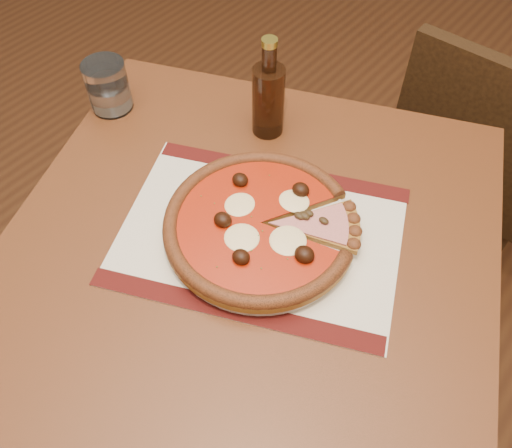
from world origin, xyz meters
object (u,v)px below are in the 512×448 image
at_px(chair_far, 473,157).
at_px(pizza, 260,224).
at_px(table, 249,275).
at_px(plate, 260,231).
at_px(bottle, 268,98).
at_px(water_glass, 108,86).

relative_size(chair_far, pizza, 2.58).
xyz_separation_m(table, plate, (0.01, 0.02, 0.11)).
bearing_deg(table, pizza, 78.02).
xyz_separation_m(chair_far, bottle, (-0.29, -0.50, 0.36)).
relative_size(pizza, bottle, 1.57).
bearing_deg(bottle, water_glass, -153.23).
xyz_separation_m(table, bottle, (-0.14, 0.23, 0.18)).
bearing_deg(bottle, pizza, -54.47).
height_order(plate, water_glass, water_glass).
bearing_deg(pizza, plate, 33.47).
xyz_separation_m(table, pizza, (0.01, 0.02, 0.13)).
height_order(pizza, water_glass, water_glass).
distance_m(table, chair_far, 0.77).
distance_m(table, bottle, 0.33).
bearing_deg(table, bottle, 121.68).
relative_size(table, pizza, 3.32).
xyz_separation_m(table, water_glass, (-0.43, 0.09, 0.15)).
xyz_separation_m(water_glass, bottle, (0.28, 0.14, 0.03)).
distance_m(plate, water_glass, 0.44).
relative_size(plate, water_glass, 3.02).
bearing_deg(table, chair_far, 78.56).
distance_m(water_glass, bottle, 0.32).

